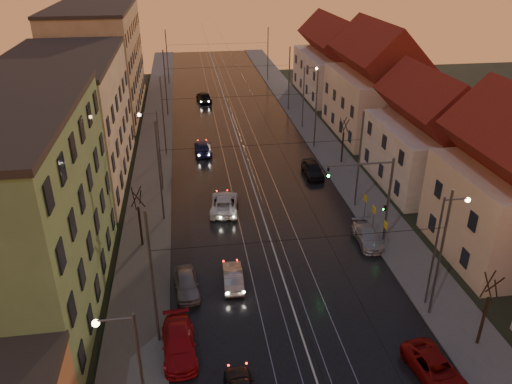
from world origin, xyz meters
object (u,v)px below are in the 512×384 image
street_lamp_2 (156,143)px  parked_left_2 (179,344)px  street_lamp_1 (441,241)px  parked_right_0 (435,369)px  street_lamp_0 (134,371)px  parked_right_2 (313,169)px  parked_left_3 (186,284)px  traffic_light_mast (377,191)px  driving_car_1 (233,277)px  street_lamp_3 (306,91)px  parked_right_1 (368,236)px  driving_car_4 (204,97)px  driving_car_3 (203,148)px  driving_car_2 (224,203)px

street_lamp_2 → parked_left_2: street_lamp_2 is taller
street_lamp_1 → parked_right_0: 7.84m
street_lamp_0 → parked_right_2: (15.54, 29.21, -4.14)m
parked_right_0 → parked_right_2: bearing=82.9°
street_lamp_1 → parked_left_3: 16.90m
parked_right_0 → street_lamp_0: bearing=180.0°
traffic_light_mast → parked_right_0: (-1.52, -14.03, -3.97)m
parked_left_3 → driving_car_1: bearing=1.9°
street_lamp_3 → driving_car_1: (-12.72, -31.97, -4.26)m
driving_car_1 → parked_right_1: size_ratio=0.89×
street_lamp_1 → parked_left_3: street_lamp_1 is taller
parked_left_3 → parked_right_0: 16.47m
driving_car_1 → parked_left_2: parked_left_2 is taller
parked_left_2 → parked_right_2: (13.84, 23.27, 0.06)m
street_lamp_3 → driving_car_4: street_lamp_3 is taller
street_lamp_2 → driving_car_1: bearing=-71.0°
street_lamp_0 → street_lamp_1: same height
driving_car_3 → parked_left_3: size_ratio=1.20×
street_lamp_3 → driving_car_4: 19.12m
street_lamp_3 → driving_car_4: (-12.31, 14.05, -4.10)m
street_lamp_3 → parked_left_2: bearing=-113.4°
traffic_light_mast → driving_car_1: size_ratio=1.89×
parked_left_3 → parked_right_1: parked_left_3 is taller
street_lamp_0 → parked_right_1: street_lamp_0 is taller
driving_car_4 → parked_right_0: driving_car_4 is taller
driving_car_3 → parked_right_1: bearing=119.5°
street_lamp_2 → street_lamp_3: 24.24m
street_lamp_1 → driving_car_3: (-13.54, 29.09, -4.20)m
parked_right_0 → parked_right_2: (-0.04, 27.24, 0.12)m
street_lamp_2 → parked_right_0: street_lamp_2 is taller
parked_right_1 → driving_car_4: bearing=106.1°
street_lamp_2 → driving_car_4: (5.90, 30.05, -4.10)m
driving_car_1 → parked_right_2: (10.05, 17.18, 0.12)m
driving_car_3 → driving_car_4: driving_car_4 is taller
street_lamp_0 → parked_left_3: 12.59m
traffic_light_mast → parked_left_3: traffic_light_mast is taller
driving_car_3 → driving_car_2: bearing=94.9°
street_lamp_0 → driving_car_4: size_ratio=1.72×
traffic_light_mast → parked_right_2: (-1.56, 13.21, -3.86)m
street_lamp_2 → parked_right_0: 30.64m
driving_car_1 → driving_car_4: bearing=-88.6°
driving_car_1 → parked_right_0: driving_car_1 is taller
parked_right_0 → parked_right_1: (1.12, 13.92, -0.01)m
driving_car_1 → driving_car_4: 46.02m
driving_car_4 → parked_right_1: 43.52m
parked_right_2 → parked_left_3: bearing=-126.6°
street_lamp_3 → driving_car_2: bearing=-120.5°
street_lamp_3 → traffic_light_mast: size_ratio=1.11×
street_lamp_0 → parked_left_2: size_ratio=1.70×
street_lamp_1 → traffic_light_mast: street_lamp_1 is taller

